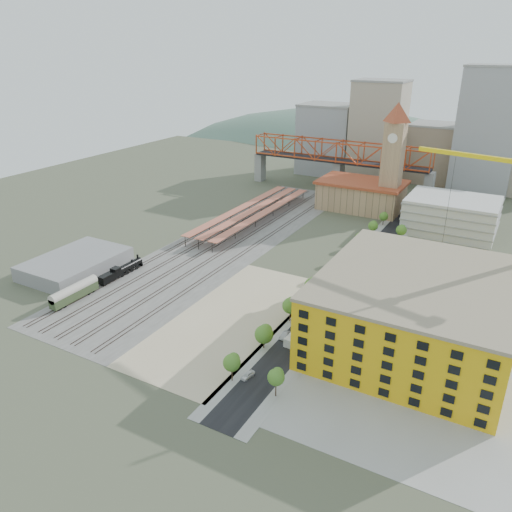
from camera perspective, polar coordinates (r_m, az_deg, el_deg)
The scene contains 32 objects.
ground at distance 161.67m, azimuth 4.36°, elevation -2.57°, with size 400.00×400.00×0.00m, color #474C38.
ballast_strip at distance 191.61m, azimuth -3.18°, elevation 1.69°, with size 36.00×165.00×0.06m, color #605E59.
dirt_lot at distance 138.75m, azimuth -2.74°, elevation -7.13°, with size 28.00×67.00×0.06m, color tan.
street_asphalt at distance 169.34m, azimuth 11.43°, elevation -1.74°, with size 12.00×170.00×0.06m, color black.
sidewalk_west at distance 170.86m, azimuth 9.69°, elevation -1.37°, with size 3.00×170.00×0.04m, color gray.
sidewalk_east at distance 168.00m, azimuth 13.21°, elevation -2.11°, with size 3.00×170.00×0.04m, color gray.
construction_pad at distance 133.55m, azimuth 18.53°, elevation -9.77°, with size 50.00×90.00×0.06m, color gray.
rail_tracks at distance 192.47m, azimuth -3.64°, elevation 1.82°, with size 26.56×160.00×0.18m.
platform_canopies at distance 214.92m, azimuth -0.43°, elevation 5.25°, with size 16.00×80.00×4.12m.
station_hall at distance 233.22m, azimuth 11.93°, elevation 6.88°, with size 38.00×24.00×13.10m.
clock_tower at distance 222.96m, azimuth 15.47°, elevation 11.65°, with size 12.00×12.00×52.00m.
parking_garage at distance 213.73m, azimuth 21.42°, elevation 4.37°, with size 34.00×26.00×14.00m, color silver.
truss_bridge at distance 257.71m, azimuth 9.48°, elevation 11.38°, with size 94.00×9.60×25.60m.
construction_building at distance 129.28m, azimuth 17.75°, elevation -5.97°, with size 44.60×50.60×18.80m.
warehouse at distance 176.11m, azimuth -19.92°, elevation -0.84°, with size 22.00×32.00×5.00m, color gray.
street_trees at distance 160.70m, azimuth 10.30°, elevation -3.06°, with size 15.40×124.40×8.00m.
skyline at distance 284.08m, azimuth 18.53°, elevation 12.41°, with size 133.00×46.00×60.00m.
distant_hills at distance 420.55m, azimuth 25.12°, elevation -0.01°, with size 647.00×264.00×227.00m.
locomotive at distance 168.42m, azimuth -15.01°, elevation -1.56°, with size 2.54×19.61×4.90m.
coach at distance 155.96m, azimuth -20.06°, elevation -3.90°, with size 2.81×16.34×5.13m.
site_trailer_a at distance 128.88m, azimuth 4.56°, elevation -9.17°, with size 2.26×8.57×2.35m, color silver.
site_trailer_b at distance 130.59m, azimuth 4.98°, elevation -8.68°, with size 2.40×9.12×2.50m, color silver.
site_trailer_c at distance 145.21m, azimuth 7.99°, elevation -5.27°, with size 2.68×10.18×2.79m, color silver.
site_trailer_d at distance 150.75m, azimuth 8.92°, elevation -4.24°, with size 2.54×9.64×2.64m, color silver.
car_0 at distance 116.11m, azimuth -0.96°, elevation -13.47°, with size 1.55×3.84×1.31m, color white.
car_1 at distance 130.08m, azimuth 3.31°, elevation -9.06°, with size 1.43×4.10×1.35m, color #9C9CA1.
car_2 at distance 158.37m, azimuth 8.88°, elevation -3.10°, with size 2.20×4.78×1.33m, color black.
car_3 at distance 184.77m, azimuth 12.24°, elevation 0.60°, with size 2.16×5.31×1.54m, color navy.
car_4 at distance 134.20m, azimuth 7.13°, elevation -8.09°, with size 1.71×4.26×1.45m, color white.
car_5 at distance 130.15m, azimuth 6.25°, elevation -9.14°, with size 1.49×4.27×1.41m, color gray.
car_6 at distance 165.16m, azimuth 12.04°, elevation -2.19°, with size 2.34×5.07×1.41m, color black.
car_7 at distance 177.83m, azimuth 13.47°, elevation -0.45°, with size 1.96×4.81×1.40m, color navy.
Camera 1 is at (60.11, -132.86, 69.80)m, focal length 35.00 mm.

